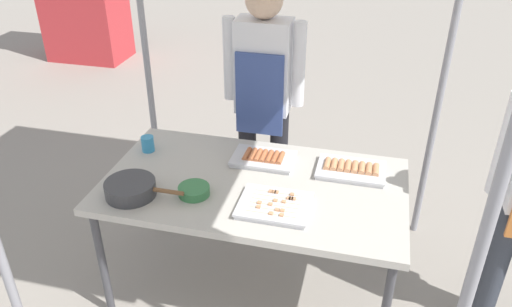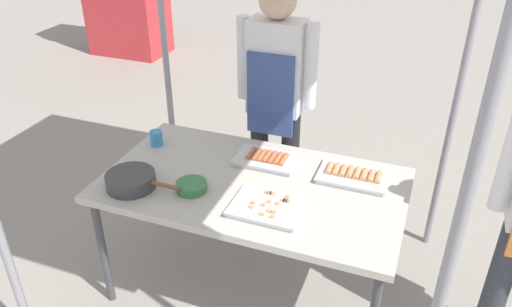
{
  "view_description": "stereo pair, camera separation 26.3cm",
  "coord_description": "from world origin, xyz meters",
  "px_view_note": "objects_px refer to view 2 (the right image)",
  "views": [
    {
      "loc": [
        0.56,
        -2.16,
        2.22
      ],
      "look_at": [
        0.0,
        0.05,
        0.9
      ],
      "focal_mm": 35.23,
      "sensor_mm": 36.0,
      "label": 1
    },
    {
      "loc": [
        0.81,
        -2.08,
        2.22
      ],
      "look_at": [
        0.0,
        0.05,
        0.9
      ],
      "focal_mm": 35.23,
      "sensor_mm": 36.0,
      "label": 2
    }
  ],
  "objects_px": {
    "condiment_bowl": "(192,186)",
    "stall_table": "(253,190)",
    "drink_cup_near_edge": "(156,138)",
    "tray_grilled_sausages": "(353,176)",
    "cooking_wok": "(131,180)",
    "tray_meat_skewers": "(268,207)",
    "vendor_woman": "(276,89)",
    "tray_pork_links": "(267,159)"
  },
  "relations": [
    {
      "from": "tray_grilled_sausages",
      "to": "drink_cup_near_edge",
      "type": "height_order",
      "value": "drink_cup_near_edge"
    },
    {
      "from": "tray_pork_links",
      "to": "drink_cup_near_edge",
      "type": "distance_m",
      "value": 0.69
    },
    {
      "from": "stall_table",
      "to": "tray_pork_links",
      "type": "relative_size",
      "value": 4.54
    },
    {
      "from": "drink_cup_near_edge",
      "to": "tray_pork_links",
      "type": "bearing_deg",
      "value": 3.61
    },
    {
      "from": "tray_grilled_sausages",
      "to": "tray_meat_skewers",
      "type": "height_order",
      "value": "tray_grilled_sausages"
    },
    {
      "from": "tray_grilled_sausages",
      "to": "tray_pork_links",
      "type": "height_order",
      "value": "tray_grilled_sausages"
    },
    {
      "from": "tray_pork_links",
      "to": "condiment_bowl",
      "type": "height_order",
      "value": "tray_pork_links"
    },
    {
      "from": "drink_cup_near_edge",
      "to": "vendor_woman",
      "type": "xyz_separation_m",
      "value": [
        0.57,
        0.54,
        0.18
      ]
    },
    {
      "from": "tray_meat_skewers",
      "to": "cooking_wok",
      "type": "distance_m",
      "value": 0.74
    },
    {
      "from": "stall_table",
      "to": "tray_meat_skewers",
      "type": "height_order",
      "value": "tray_meat_skewers"
    },
    {
      "from": "stall_table",
      "to": "vendor_woman",
      "type": "bearing_deg",
      "value": 99.54
    },
    {
      "from": "vendor_woman",
      "to": "tray_meat_skewers",
      "type": "bearing_deg",
      "value": 106.85
    },
    {
      "from": "condiment_bowl",
      "to": "stall_table",
      "type": "bearing_deg",
      "value": 34.09
    },
    {
      "from": "tray_grilled_sausages",
      "to": "cooking_wok",
      "type": "bearing_deg",
      "value": -155.63
    },
    {
      "from": "tray_pork_links",
      "to": "drink_cup_near_edge",
      "type": "height_order",
      "value": "drink_cup_near_edge"
    },
    {
      "from": "tray_grilled_sausages",
      "to": "drink_cup_near_edge",
      "type": "distance_m",
      "value": 1.18
    },
    {
      "from": "vendor_woman",
      "to": "cooking_wok",
      "type": "bearing_deg",
      "value": 65.16
    },
    {
      "from": "tray_grilled_sausages",
      "to": "tray_pork_links",
      "type": "xyz_separation_m",
      "value": [
        -0.49,
        0.0,
        -0.0
      ]
    },
    {
      "from": "drink_cup_near_edge",
      "to": "condiment_bowl",
      "type": "bearing_deg",
      "value": -40.7
    },
    {
      "from": "tray_pork_links",
      "to": "drink_cup_near_edge",
      "type": "xyz_separation_m",
      "value": [
        -0.69,
        -0.04,
        0.03
      ]
    },
    {
      "from": "drink_cup_near_edge",
      "to": "vendor_woman",
      "type": "bearing_deg",
      "value": 43.85
    },
    {
      "from": "condiment_bowl",
      "to": "vendor_woman",
      "type": "relative_size",
      "value": 0.1
    },
    {
      "from": "stall_table",
      "to": "vendor_woman",
      "type": "distance_m",
      "value": 0.78
    },
    {
      "from": "tray_meat_skewers",
      "to": "cooking_wok",
      "type": "xyz_separation_m",
      "value": [
        -0.74,
        -0.06,
        0.03
      ]
    },
    {
      "from": "condiment_bowl",
      "to": "drink_cup_near_edge",
      "type": "distance_m",
      "value": 0.55
    },
    {
      "from": "tray_grilled_sausages",
      "to": "tray_meat_skewers",
      "type": "distance_m",
      "value": 0.54
    },
    {
      "from": "cooking_wok",
      "to": "drink_cup_near_edge",
      "type": "height_order",
      "value": "drink_cup_near_edge"
    },
    {
      "from": "stall_table",
      "to": "tray_pork_links",
      "type": "xyz_separation_m",
      "value": [
        0.0,
        0.22,
        0.07
      ]
    },
    {
      "from": "tray_meat_skewers",
      "to": "drink_cup_near_edge",
      "type": "xyz_separation_m",
      "value": [
        -0.84,
        0.38,
        0.03
      ]
    },
    {
      "from": "stall_table",
      "to": "drink_cup_near_edge",
      "type": "distance_m",
      "value": 0.72
    },
    {
      "from": "drink_cup_near_edge",
      "to": "tray_grilled_sausages",
      "type": "bearing_deg",
      "value": 2.08
    },
    {
      "from": "cooking_wok",
      "to": "condiment_bowl",
      "type": "relative_size",
      "value": 2.59
    },
    {
      "from": "tray_grilled_sausages",
      "to": "tray_pork_links",
      "type": "bearing_deg",
      "value": 179.92
    },
    {
      "from": "drink_cup_near_edge",
      "to": "cooking_wok",
      "type": "bearing_deg",
      "value": -76.07
    },
    {
      "from": "tray_grilled_sausages",
      "to": "vendor_woman",
      "type": "bearing_deg",
      "value": 140.79
    },
    {
      "from": "tray_pork_links",
      "to": "drink_cup_near_edge",
      "type": "bearing_deg",
      "value": -176.39
    },
    {
      "from": "tray_grilled_sausages",
      "to": "drink_cup_near_edge",
      "type": "bearing_deg",
      "value": -177.92
    },
    {
      "from": "drink_cup_near_edge",
      "to": "vendor_woman",
      "type": "distance_m",
      "value": 0.81
    },
    {
      "from": "drink_cup_near_edge",
      "to": "vendor_woman",
      "type": "height_order",
      "value": "vendor_woman"
    },
    {
      "from": "tray_meat_skewers",
      "to": "vendor_woman",
      "type": "height_order",
      "value": "vendor_woman"
    },
    {
      "from": "tray_pork_links",
      "to": "condiment_bowl",
      "type": "xyz_separation_m",
      "value": [
        -0.27,
        -0.4,
        0.0
      ]
    },
    {
      "from": "stall_table",
      "to": "drink_cup_near_edge",
      "type": "height_order",
      "value": "drink_cup_near_edge"
    }
  ]
}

